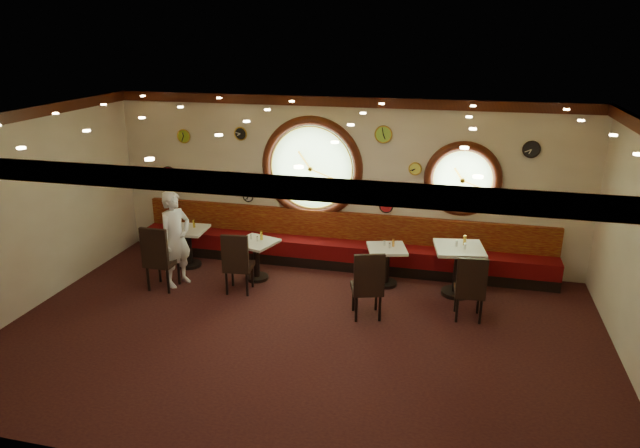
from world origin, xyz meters
The scene contains 48 objects.
floor centered at (0.00, 0.00, 0.00)m, with size 9.00×6.00×0.00m, color black.
ceiling centered at (0.00, 0.00, 3.20)m, with size 9.00×6.00×0.02m, color gold.
wall_back centered at (0.00, 3.00, 1.60)m, with size 9.00×0.02×3.20m, color beige.
wall_front centered at (0.00, -3.00, 1.60)m, with size 9.00×0.02×3.20m, color beige.
wall_left centered at (-4.50, 0.00, 1.60)m, with size 0.02×6.00×3.20m, color beige.
molding_back centered at (0.00, 2.95, 3.11)m, with size 9.00×0.10×0.18m, color #3A140A.
molding_front centered at (0.00, -2.95, 3.11)m, with size 9.00×0.10×0.18m, color #3A140A.
molding_left centered at (-4.45, 0.00, 3.11)m, with size 0.10×6.00×0.18m, color #3A140A.
banquette_base centered at (0.00, 2.72, 0.10)m, with size 8.00×0.55×0.20m, color black.
banquette_seat centered at (0.00, 2.72, 0.35)m, with size 8.00×0.55×0.30m, color #56070A.
banquette_back centered at (0.00, 2.94, 0.75)m, with size 8.00×0.10×0.55m, color #600709.
porthole_left_glass centered at (-0.60, 3.00, 1.85)m, with size 1.66×1.66×0.02m, color #88B76E.
porthole_left_frame centered at (-0.60, 2.98, 1.85)m, with size 1.98×1.98×0.18m, color #3A140A.
porthole_left_ring centered at (-0.60, 2.95, 1.85)m, with size 1.61×1.61×0.03m, color gold.
porthole_right_glass centered at (2.20, 3.00, 1.80)m, with size 1.10×1.10×0.02m, color #88B76E.
porthole_right_frame centered at (2.20, 2.98, 1.80)m, with size 1.38×1.38×0.18m, color #3A140A.
porthole_right_ring centered at (2.20, 2.95, 1.80)m, with size 1.09×1.09×0.03m, color gold.
wall_clock_0 centered at (-3.20, 2.96, 2.35)m, with size 0.26×0.26×0.03m, color #8AAE22.
wall_clock_1 centered at (-2.30, 2.96, 1.50)m, with size 0.36×0.36×0.03m, color yellow.
wall_clock_2 centered at (3.30, 2.96, 2.40)m, with size 0.28×0.28×0.03m, color black.
wall_clock_3 centered at (1.35, 2.96, 1.95)m, with size 0.22×0.22×0.03m, color #F2F551.
wall_clock_4 centered at (-2.00, 2.96, 2.45)m, with size 0.24×0.24×0.03m, color black.
wall_clock_5 centered at (0.85, 2.96, 1.20)m, with size 0.24×0.24×0.03m, color red.
wall_clock_6 centered at (-3.60, 2.96, 1.55)m, with size 0.32×0.32×0.03m, color #B61222.
wall_clock_7 centered at (-1.90, 2.96, 1.20)m, with size 0.20×0.20×0.03m, color white.
wall_clock_8 centered at (0.75, 2.96, 2.55)m, with size 0.30×0.30×0.03m, color #92D141.
wall_clock_9 centered at (3.55, 2.96, 1.45)m, with size 0.34×0.34×0.03m, color white.
table_a centered at (-2.80, 2.03, 0.48)m, with size 0.74×0.74×0.76m.
table_b centered at (-1.33, 1.76, 0.46)m, with size 0.84×0.84×0.74m.
table_c centered at (1.00, 2.07, 0.45)m, with size 0.81×0.81×0.72m.
table_d centered at (2.23, 1.97, 0.55)m, with size 0.92×0.92×0.88m.
chair_a centered at (-2.80, 0.92, 0.67)m, with size 0.50×0.50×0.73m.
chair_b centered at (-1.43, 1.12, 0.63)m, with size 0.51×0.51×0.68m.
chair_c centered at (0.89, 0.74, 0.65)m, with size 0.60×0.60×0.70m.
chair_d centered at (2.43, 1.06, 0.62)m, with size 0.49×0.49×0.67m.
condiment_a_salt centered at (-2.85, 2.05, 0.81)m, with size 0.03×0.03×0.09m, color silver.
condiment_b_salt centered at (-1.45, 1.85, 0.78)m, with size 0.03×0.03×0.09m, color silver.
condiment_c_salt centered at (0.94, 2.16, 0.77)m, with size 0.04×0.04×0.10m, color silver.
condiment_d_salt centered at (2.18, 1.99, 0.93)m, with size 0.04×0.04×0.11m, color silver.
condiment_a_pepper centered at (-2.82, 2.00, 0.81)m, with size 0.03×0.03×0.10m, color silver.
condiment_b_pepper centered at (-1.30, 1.78, 0.78)m, with size 0.03×0.03×0.09m, color silver.
condiment_c_pepper centered at (1.05, 2.05, 0.76)m, with size 0.03×0.03×0.09m, color silver.
condiment_d_pepper centered at (2.32, 1.88, 0.93)m, with size 0.04×0.04×0.11m, color silver.
condiment_a_bottle centered at (-2.70, 2.13, 0.84)m, with size 0.05×0.05×0.15m, color yellow.
condiment_b_bottle centered at (-1.25, 1.86, 0.82)m, with size 0.05×0.05×0.17m, color yellow.
condiment_c_bottle centered at (1.10, 2.14, 0.79)m, with size 0.04×0.04×0.14m, color orange.
condiment_d_bottle centered at (2.31, 2.09, 0.96)m, with size 0.05×0.05×0.17m, color gold.
waiter centered at (-2.61, 1.23, 0.86)m, with size 0.63×0.41×1.72m, color white.
Camera 1 is at (2.10, -7.27, 4.33)m, focal length 32.00 mm.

